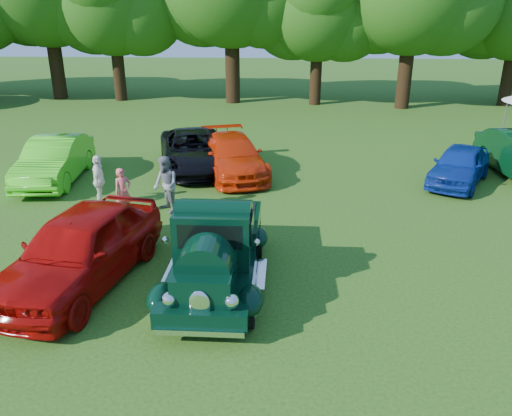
# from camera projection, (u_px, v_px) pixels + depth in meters

# --- Properties ---
(ground) EXTENTS (120.00, 120.00, 0.00)m
(ground) POSITION_uv_depth(u_px,v_px,m) (212.00, 278.00, 11.65)
(ground) COLOR #234D12
(ground) RESTS_ON ground
(hero_pickup) EXTENTS (2.28, 4.90, 1.92)m
(hero_pickup) POSITION_uv_depth(u_px,v_px,m) (216.00, 250.00, 11.14)
(hero_pickup) COLOR black
(hero_pickup) RESTS_ON ground
(red_convertible) EXTENTS (2.95, 5.34, 1.72)m
(red_convertible) POSITION_uv_depth(u_px,v_px,m) (80.00, 248.00, 11.15)
(red_convertible) COLOR #9E0906
(red_convertible) RESTS_ON ground
(back_car_lime) EXTENTS (2.16, 4.92, 1.57)m
(back_car_lime) POSITION_uv_depth(u_px,v_px,m) (55.00, 160.00, 18.05)
(back_car_lime) COLOR #40D31C
(back_car_lime) RESTS_ON ground
(back_car_black) EXTENTS (3.73, 5.78, 1.48)m
(back_car_black) POSITION_uv_depth(u_px,v_px,m) (193.00, 150.00, 19.50)
(back_car_black) COLOR black
(back_car_black) RESTS_ON ground
(back_car_orange) EXTENTS (3.42, 5.37, 1.45)m
(back_car_orange) POSITION_uv_depth(u_px,v_px,m) (233.00, 156.00, 18.85)
(back_car_orange) COLOR red
(back_car_orange) RESTS_ON ground
(back_car_blue) EXTENTS (3.36, 4.28, 1.36)m
(back_car_blue) POSITION_uv_depth(u_px,v_px,m) (459.00, 165.00, 17.82)
(back_car_blue) COLOR navy
(back_car_blue) RESTS_ON ground
(spectator_pink) EXTENTS (0.63, 0.62, 1.47)m
(spectator_pink) POSITION_uv_depth(u_px,v_px,m) (123.00, 192.00, 15.02)
(spectator_pink) COLOR #E55E60
(spectator_pink) RESTS_ON ground
(spectator_grey) EXTENTS (1.05, 1.09, 1.76)m
(spectator_grey) POSITION_uv_depth(u_px,v_px,m) (166.00, 185.00, 15.17)
(spectator_grey) COLOR gray
(spectator_grey) RESTS_ON ground
(spectator_white) EXTENTS (0.61, 1.04, 1.65)m
(spectator_white) POSITION_uv_depth(u_px,v_px,m) (99.00, 181.00, 15.70)
(spectator_white) COLOR white
(spectator_white) RESTS_ON ground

